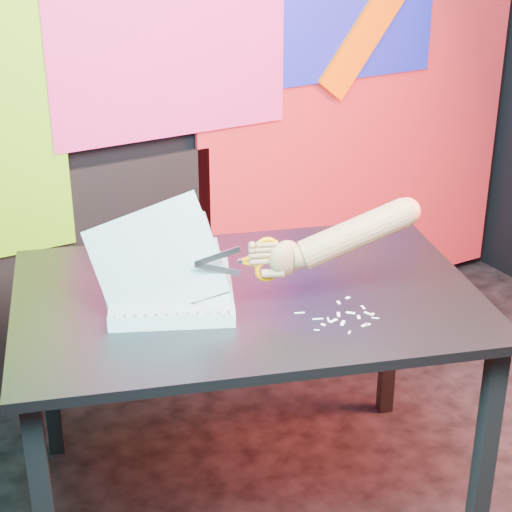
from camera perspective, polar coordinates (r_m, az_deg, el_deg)
backdrop at (r=3.44m, az=-0.79°, el=8.92°), size 2.88×0.05×2.08m
work_table at (r=2.52m, az=-0.62°, el=-4.03°), size 1.55×1.26×0.75m
printout_stack at (r=2.40m, az=-5.69°, el=-2.83°), size 0.41×0.37×0.33m
scissors at (r=2.35m, az=0.34°, el=-0.26°), size 0.22×0.09×0.13m
hand_forearm at (r=2.37m, az=5.82°, el=1.24°), size 0.44×0.21×0.21m
paper_clippings at (r=2.37m, az=5.97°, el=-4.03°), size 0.20×0.18×0.00m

